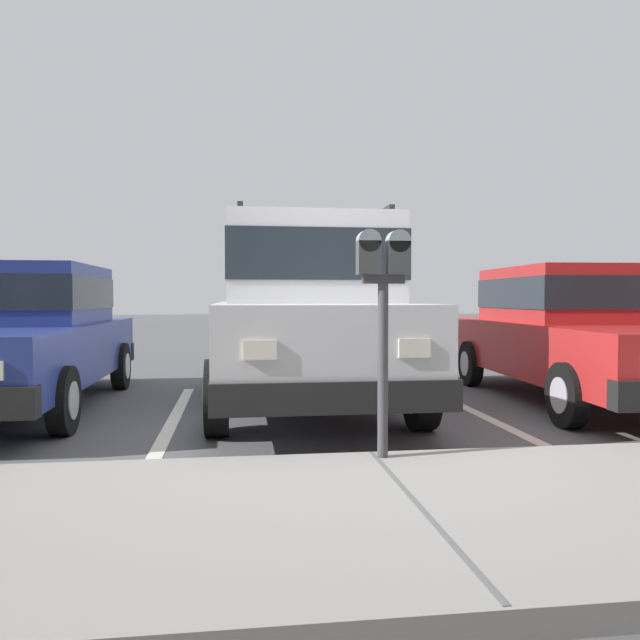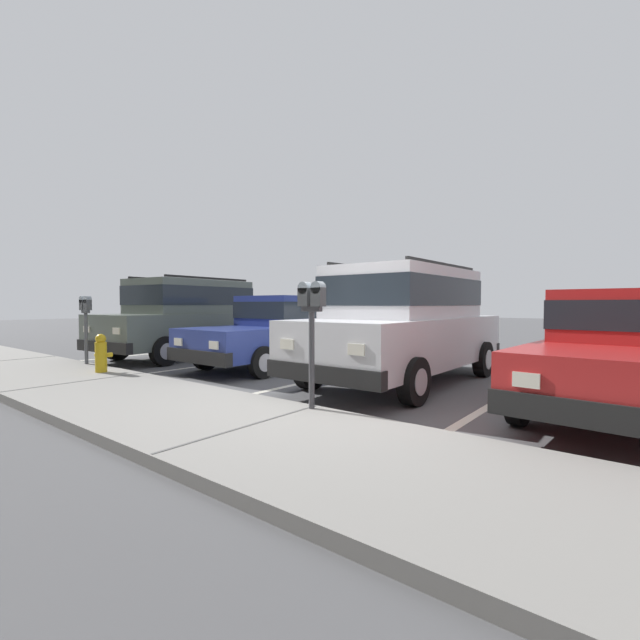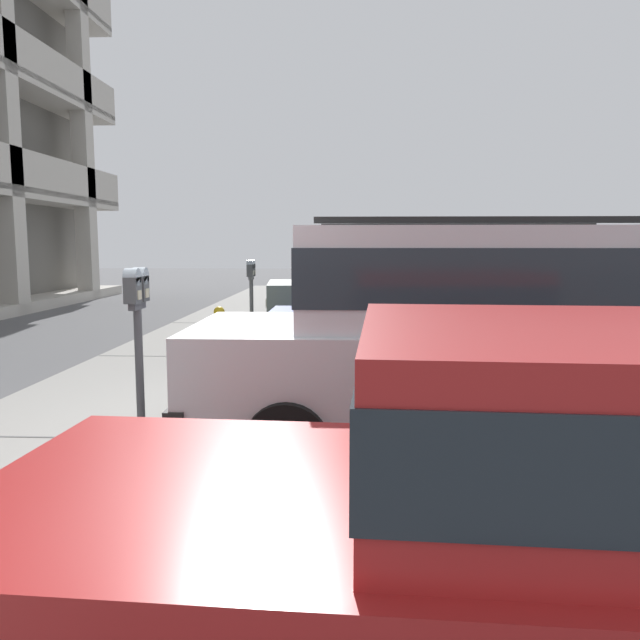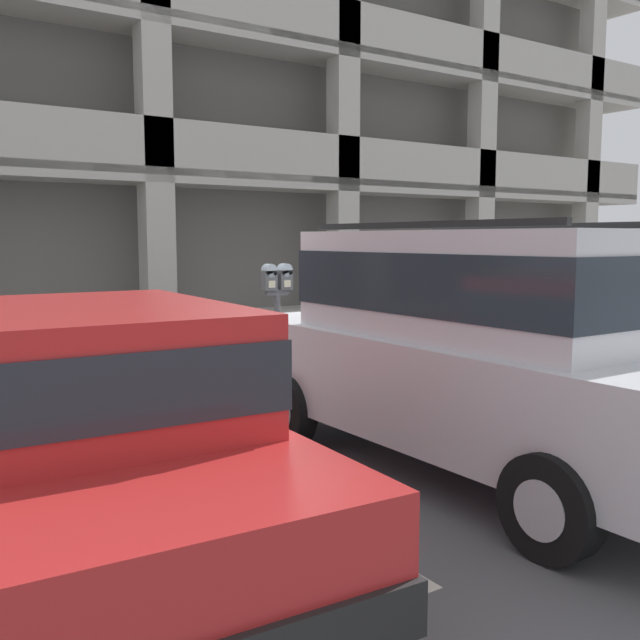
{
  "view_description": "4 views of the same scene",
  "coord_description": "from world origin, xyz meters",
  "px_view_note": "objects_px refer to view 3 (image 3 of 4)",
  "views": [
    {
      "loc": [
        0.92,
        4.38,
        1.18
      ],
      "look_at": [
        0.25,
        -0.59,
        1.0
      ],
      "focal_mm": 35.0,
      "sensor_mm": 36.0,
      "label": 1
    },
    {
      "loc": [
        -3.27,
        4.25,
        1.37
      ],
      "look_at": [
        0.43,
        -0.41,
        1.14
      ],
      "focal_mm": 24.0,
      "sensor_mm": 36.0,
      "label": 2
    },
    {
      "loc": [
        -5.25,
        -1.46,
        1.84
      ],
      "look_at": [
        0.33,
        -1.19,
        1.15
      ],
      "focal_mm": 35.0,
      "sensor_mm": 36.0,
      "label": 3
    },
    {
      "loc": [
        -4.11,
        -6.5,
        1.91
      ],
      "look_at": [
        -0.05,
        -0.52,
        1.08
      ],
      "focal_mm": 40.0,
      "sensor_mm": 36.0,
      "label": 4
    }
  ],
  "objects_px": {
    "silver_suv": "(465,330)",
    "dark_hatchback": "(437,318)",
    "blue_coupe": "(398,284)",
    "fire_hydrant": "(220,328)",
    "red_sedan": "(575,515)",
    "parking_meter_near": "(137,313)",
    "parking_meter_far": "(251,280)"
  },
  "relations": [
    {
      "from": "red_sedan",
      "to": "parking_meter_far",
      "type": "distance_m",
      "value": 9.4
    },
    {
      "from": "dark_hatchback",
      "to": "red_sedan",
      "type": "bearing_deg",
      "value": 176.68
    },
    {
      "from": "dark_hatchback",
      "to": "parking_meter_near",
      "type": "xyz_separation_m",
      "value": [
        -3.27,
        3.01,
        0.42
      ]
    },
    {
      "from": "blue_coupe",
      "to": "parking_meter_far",
      "type": "relative_size",
      "value": 3.5
    },
    {
      "from": "silver_suv",
      "to": "parking_meter_far",
      "type": "xyz_separation_m",
      "value": [
        5.86,
        2.8,
        0.08
      ]
    },
    {
      "from": "silver_suv",
      "to": "fire_hydrant",
      "type": "bearing_deg",
      "value": 34.4
    },
    {
      "from": "blue_coupe",
      "to": "parking_meter_near",
      "type": "distance_m",
      "value": 6.86
    },
    {
      "from": "parking_meter_far",
      "to": "red_sedan",
      "type": "bearing_deg",
      "value": -163.64
    },
    {
      "from": "fire_hydrant",
      "to": "red_sedan",
      "type": "bearing_deg",
      "value": -158.89
    },
    {
      "from": "parking_meter_far",
      "to": "blue_coupe",
      "type": "bearing_deg",
      "value": -85.45
    },
    {
      "from": "blue_coupe",
      "to": "parking_meter_far",
      "type": "xyz_separation_m",
      "value": [
        -0.21,
        2.68,
        0.08
      ]
    },
    {
      "from": "blue_coupe",
      "to": "dark_hatchback",
      "type": "bearing_deg",
      "value": -179.26
    },
    {
      "from": "silver_suv",
      "to": "red_sedan",
      "type": "relative_size",
      "value": 1.05
    },
    {
      "from": "silver_suv",
      "to": "fire_hydrant",
      "type": "height_order",
      "value": "silver_suv"
    },
    {
      "from": "blue_coupe",
      "to": "red_sedan",
      "type": "bearing_deg",
      "value": 174.63
    },
    {
      "from": "silver_suv",
      "to": "red_sedan",
      "type": "distance_m",
      "value": 3.17
    },
    {
      "from": "parking_meter_near",
      "to": "parking_meter_far",
      "type": "relative_size",
      "value": 1.07
    },
    {
      "from": "blue_coupe",
      "to": "parking_meter_near",
      "type": "relative_size",
      "value": 3.26
    },
    {
      "from": "red_sedan",
      "to": "fire_hydrant",
      "type": "bearing_deg",
      "value": 24.17
    },
    {
      "from": "parking_meter_far",
      "to": "dark_hatchback",
      "type": "bearing_deg",
      "value": -133.31
    },
    {
      "from": "silver_suv",
      "to": "dark_hatchback",
      "type": "distance_m",
      "value": 3.06
    },
    {
      "from": "silver_suv",
      "to": "parking_meter_near",
      "type": "distance_m",
      "value": 2.83
    },
    {
      "from": "silver_suv",
      "to": "parking_meter_near",
      "type": "bearing_deg",
      "value": 94.56
    },
    {
      "from": "dark_hatchback",
      "to": "blue_coupe",
      "type": "height_order",
      "value": "blue_coupe"
    },
    {
      "from": "silver_suv",
      "to": "dark_hatchback",
      "type": "xyz_separation_m",
      "value": [
        3.04,
        -0.19,
        -0.27
      ]
    },
    {
      "from": "blue_coupe",
      "to": "parking_meter_near",
      "type": "height_order",
      "value": "blue_coupe"
    },
    {
      "from": "red_sedan",
      "to": "dark_hatchback",
      "type": "bearing_deg",
      "value": -0.13
    },
    {
      "from": "red_sedan",
      "to": "parking_meter_near",
      "type": "height_order",
      "value": "parking_meter_near"
    },
    {
      "from": "silver_suv",
      "to": "blue_coupe",
      "type": "bearing_deg",
      "value": 0.93
    },
    {
      "from": "parking_meter_far",
      "to": "fire_hydrant",
      "type": "xyz_separation_m",
      "value": [
        -1.35,
        0.31,
        -0.71
      ]
    },
    {
      "from": "red_sedan",
      "to": "blue_coupe",
      "type": "relative_size",
      "value": 0.93
    },
    {
      "from": "dark_hatchback",
      "to": "fire_hydrant",
      "type": "xyz_separation_m",
      "value": [
        1.47,
        3.31,
        -0.36
      ]
    }
  ]
}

